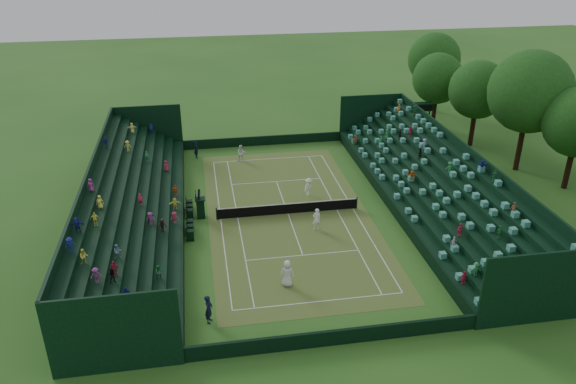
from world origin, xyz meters
The scene contains 19 objects.
ground centered at (0.00, 0.00, 0.00)m, with size 160.00×160.00×0.00m, color #285C1D.
court_surface centered at (0.00, 0.00, 0.01)m, with size 12.97×26.77×0.01m, color #3E7928.
perimeter_wall_north centered at (0.00, 15.88, 0.50)m, with size 17.17×0.20×1.00m, color black.
perimeter_wall_south centered at (0.00, -15.88, 0.50)m, with size 17.17×0.20×1.00m, color black.
perimeter_wall_east centered at (8.48, 0.00, 0.50)m, with size 0.20×31.77×1.00m, color black.
perimeter_wall_west centered at (-8.48, 0.00, 0.50)m, with size 0.20×31.77×1.00m, color black.
north_grandstand centered at (12.66, 0.00, 1.55)m, with size 6.60×32.00×4.90m.
south_grandstand centered at (-12.66, 0.00, 1.55)m, with size 6.60×32.00×4.90m.
tennis_net centered at (0.00, 0.00, 0.53)m, with size 11.67×0.10×1.06m.
scoreboard_tower centered at (17.75, 16.00, 3.14)m, with size 2.00×1.00×3.70m.
tree_row centered at (22.90, 9.01, 6.53)m, with size 11.05×36.33×11.43m.
umpire_chair centered at (-7.03, 0.58, 1.09)m, with size 0.81×0.81×2.55m.
courtside_chairs centered at (-7.92, -0.37, 0.45)m, with size 0.55×5.52×1.19m.
player_near_west centered at (-1.70, -9.82, 0.94)m, with size 0.92×0.60×1.89m, color white.
player_near_east centered at (1.75, -2.87, 0.91)m, with size 0.66×0.44×1.82m, color white.
player_far_west centered at (-2.69, 11.85, 0.84)m, with size 0.81×0.63×1.68m, color silver.
player_far_east centered at (2.35, 3.16, 0.81)m, with size 1.04×0.60×1.61m, color white.
line_judge_north centered at (-7.09, 13.43, 0.89)m, with size 0.65×0.42×1.77m, color black.
line_judge_south centered at (-6.90, -12.70, 0.93)m, with size 0.68×0.44×1.86m, color black.
Camera 1 is at (-6.75, -39.89, 21.61)m, focal length 35.00 mm.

